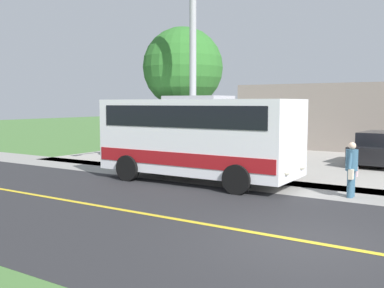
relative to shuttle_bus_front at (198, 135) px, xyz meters
name	(u,v)px	position (x,y,z in m)	size (l,w,h in m)	color
ground_plane	(305,242)	(4.53, 5.27, -1.62)	(120.00, 120.00, 0.00)	#477238
road_surface	(305,242)	(4.53, 5.27, -1.61)	(8.00, 100.00, 0.01)	#28282B
sidewalk	(362,195)	(-0.67, 5.27, -1.61)	(2.40, 100.00, 0.01)	gray
road_centre_line	(305,241)	(4.53, 5.27, -1.61)	(0.16, 100.00, 0.00)	gold
shuttle_bus_front	(198,135)	(0.00, 0.00, 0.00)	(2.72, 6.93, 2.94)	white
pedestrian_waiting	(352,168)	(-0.19, 5.05, -0.77)	(0.72, 0.34, 1.59)	#335972
street_light_pole	(191,52)	(-0.34, -0.52, 2.86)	(1.97, 0.24, 8.13)	#9E9EA3
parked_car_near	(382,149)	(-7.92, 4.59, -0.93)	(4.53, 2.28, 1.45)	black
tree_curbside	(183,68)	(-2.87, -2.55, 2.55)	(3.38, 3.38, 5.88)	brown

